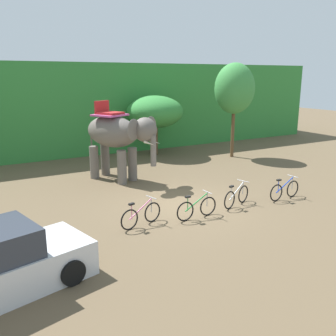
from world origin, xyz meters
name	(u,v)px	position (x,y,z in m)	size (l,w,h in m)	color
ground_plane	(185,205)	(0.00, 0.00, 0.00)	(80.00, 80.00, 0.00)	brown
foliage_hedge	(82,107)	(0.00, 13.58, 2.86)	(36.00, 6.00, 5.73)	#338438
tree_center_left	(155,112)	(3.34, 9.03, 2.72)	(3.54, 3.54, 3.74)	brown
tree_center	(235,89)	(7.22, 6.11, 4.17)	(2.41, 2.41, 5.70)	brown
elephant	(117,135)	(-0.95, 4.59, 2.20)	(3.06, 4.14, 3.78)	#665E56
bike_pink	(141,215)	(-2.40, -1.05, 0.39)	(1.67, 0.60, 0.92)	black
bike_green	(197,208)	(-0.39, -1.40, 0.39)	(1.71, 0.52, 0.92)	black
bike_white	(237,196)	(1.68, -1.06, 0.39)	(1.63, 0.70, 0.92)	black
bike_blue	(285,190)	(3.92, -1.40, 0.39)	(1.71, 0.52, 0.92)	black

